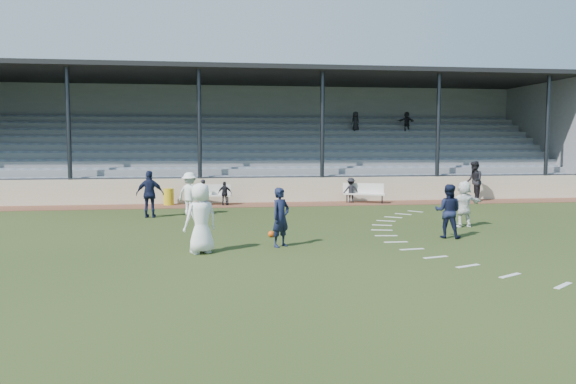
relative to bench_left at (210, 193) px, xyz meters
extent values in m
plane|color=#283616|center=(2.55, -10.79, -0.58)|extent=(90.00, 90.00, 0.00)
cube|color=brown|center=(2.55, -0.29, -0.57)|extent=(34.00, 2.00, 0.02)
cube|color=beige|center=(2.55, 0.76, 0.02)|extent=(34.00, 0.18, 1.20)
cube|color=silver|center=(0.00, -0.12, -0.13)|extent=(2.03, 0.64, 0.06)
cube|color=silver|center=(0.00, 0.10, 0.12)|extent=(1.99, 0.30, 0.54)
cylinder|color=#2B2C32|center=(-0.84, -0.02, -0.36)|extent=(0.06, 0.06, 0.40)
cylinder|color=#2B2C32|center=(0.84, -0.23, -0.36)|extent=(0.06, 0.06, 0.40)
cube|color=silver|center=(7.38, -0.38, -0.13)|extent=(1.99, 1.19, 0.06)
cube|color=silver|center=(7.38, -0.16, 0.12)|extent=(1.85, 0.88, 0.54)
cylinder|color=#2B2C32|center=(6.61, -0.03, -0.36)|extent=(0.06, 0.06, 0.40)
cylinder|color=#2B2C32|center=(8.16, -0.73, -0.36)|extent=(0.06, 0.06, 0.40)
cylinder|color=gold|center=(-1.90, 0.12, -0.18)|extent=(0.48, 0.48, 0.77)
sphere|color=#E24E0D|center=(1.87, -9.39, -0.49)|extent=(0.20, 0.20, 0.20)
imported|color=white|center=(-0.24, -11.65, 0.35)|extent=(1.08, 0.94, 1.86)
imported|color=#121834|center=(1.96, -11.03, 0.25)|extent=(0.72, 0.69, 1.67)
imported|color=#121834|center=(7.22, -10.28, 0.24)|extent=(1.01, 0.94, 1.65)
imported|color=white|center=(-0.79, -3.57, 0.28)|extent=(1.28, 1.18, 1.73)
imported|color=#121834|center=(-2.30, -4.17, 0.33)|extent=(1.11, 0.54, 1.84)
imported|color=white|center=(8.72, -8.20, 0.22)|extent=(1.53, 0.61, 1.61)
imported|color=black|center=(13.05, -0.21, 0.43)|extent=(0.99, 1.14, 2.00)
imported|color=black|center=(-0.31, -0.32, 0.04)|extent=(0.50, 0.39, 1.21)
imported|color=black|center=(0.70, -0.36, -0.01)|extent=(0.65, 0.28, 1.10)
imported|color=black|center=(6.79, -0.07, 0.04)|extent=(0.80, 0.48, 1.21)
cube|color=gray|center=(2.55, 1.31, 0.02)|extent=(34.00, 0.80, 1.20)
cube|color=gray|center=(2.55, 1.41, 0.67)|extent=(33.00, 0.28, 0.10)
cube|color=gray|center=(2.55, 2.11, 0.22)|extent=(34.00, 0.80, 1.60)
cube|color=gray|center=(2.55, 2.21, 1.07)|extent=(33.00, 0.28, 0.10)
cube|color=gray|center=(2.55, 2.91, 0.42)|extent=(34.00, 0.80, 2.00)
cube|color=gray|center=(2.55, 3.01, 1.47)|extent=(33.00, 0.28, 0.10)
cube|color=gray|center=(2.55, 3.71, 0.62)|extent=(34.00, 0.80, 2.40)
cube|color=gray|center=(2.55, 3.81, 1.87)|extent=(33.00, 0.28, 0.10)
cube|color=gray|center=(2.55, 4.51, 0.82)|extent=(34.00, 0.80, 2.80)
cube|color=gray|center=(2.55, 4.61, 2.27)|extent=(33.00, 0.28, 0.10)
cube|color=gray|center=(2.55, 5.31, 1.02)|extent=(34.00, 0.80, 3.20)
cube|color=gray|center=(2.55, 5.41, 2.67)|extent=(33.00, 0.28, 0.10)
cube|color=gray|center=(2.55, 6.11, 1.22)|extent=(34.00, 0.80, 3.60)
cube|color=gray|center=(2.55, 6.21, 3.07)|extent=(33.00, 0.28, 0.10)
cube|color=gray|center=(2.55, 6.91, 1.42)|extent=(34.00, 0.80, 4.00)
cube|color=gray|center=(2.55, 7.01, 3.47)|extent=(33.00, 0.28, 0.10)
cube|color=gray|center=(2.55, 7.71, 1.62)|extent=(34.00, 0.80, 4.40)
cube|color=gray|center=(2.55, 7.81, 3.87)|extent=(33.00, 0.28, 0.10)
cube|color=gray|center=(2.55, 8.31, 2.62)|extent=(34.00, 0.40, 6.40)
cube|color=gray|center=(19.40, 4.71, 2.62)|extent=(0.30, 7.80, 6.40)
cube|color=black|center=(2.55, 4.41, 5.92)|extent=(34.60, 9.00, 0.22)
cylinder|color=#2B2C32|center=(-6.45, 0.86, 2.67)|extent=(0.20, 0.20, 6.50)
cylinder|color=#2B2C32|center=(-0.45, 0.86, 2.67)|extent=(0.20, 0.20, 6.50)
cylinder|color=#2B2C32|center=(5.55, 0.86, 2.67)|extent=(0.20, 0.20, 6.50)
cylinder|color=#2B2C32|center=(11.55, 0.86, 2.67)|extent=(0.20, 0.20, 6.50)
cylinder|color=#2B2C32|center=(17.55, 0.86, 2.67)|extent=(0.20, 0.20, 6.50)
cylinder|color=#2B2C32|center=(2.55, 0.76, 0.67)|extent=(34.00, 0.05, 0.05)
imported|color=black|center=(8.64, 6.15, 3.60)|extent=(0.68, 0.58, 1.17)
imported|color=black|center=(11.80, 6.15, 3.61)|extent=(1.14, 0.51, 1.18)
cube|color=silver|center=(8.67, -3.78, -0.58)|extent=(0.54, 0.61, 0.01)
cube|color=silver|center=(7.85, -4.57, -0.58)|extent=(0.59, 0.56, 0.01)
cube|color=silver|center=(7.12, -5.45, -0.58)|extent=(0.64, 0.51, 0.01)
cube|color=silver|center=(6.52, -6.41, -0.58)|extent=(0.67, 0.44, 0.01)
cube|color=silver|center=(6.04, -7.45, -0.58)|extent=(0.70, 0.37, 0.01)
cube|color=silver|center=(5.69, -8.53, -0.58)|extent=(0.71, 0.29, 0.01)
cube|color=silver|center=(5.47, -9.65, -0.58)|extent=(0.71, 0.21, 0.01)
cube|color=silver|center=(5.40, -10.79, -0.58)|extent=(0.70, 0.12, 0.01)
cube|color=silver|center=(5.47, -11.93, -0.58)|extent=(0.71, 0.21, 0.01)
cube|color=silver|center=(5.69, -13.05, -0.58)|extent=(0.71, 0.29, 0.01)
cube|color=silver|center=(6.04, -14.13, -0.58)|extent=(0.70, 0.37, 0.01)
cube|color=silver|center=(6.52, -15.17, -0.58)|extent=(0.67, 0.44, 0.01)
cube|color=silver|center=(7.12, -16.13, -0.58)|extent=(0.64, 0.51, 0.01)
camera|label=1|loc=(-0.01, -26.47, 2.32)|focal=35.00mm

